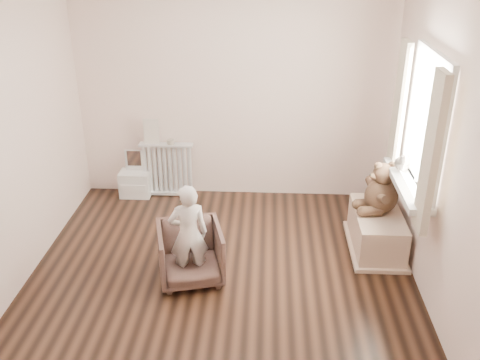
# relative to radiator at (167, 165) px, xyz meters

# --- Properties ---
(floor) EXTENTS (3.60, 3.60, 0.01)m
(floor) POSITION_rel_radiator_xyz_m (0.79, -1.68, -0.39)
(floor) COLOR black
(floor) RESTS_ON ground
(back_wall) EXTENTS (3.60, 0.02, 2.60)m
(back_wall) POSITION_rel_radiator_xyz_m (0.79, 0.12, 0.91)
(back_wall) COLOR white
(back_wall) RESTS_ON ground
(front_wall) EXTENTS (3.60, 0.02, 2.60)m
(front_wall) POSITION_rel_radiator_xyz_m (0.79, -3.48, 0.91)
(front_wall) COLOR white
(front_wall) RESTS_ON ground
(left_wall) EXTENTS (0.02, 3.60, 2.60)m
(left_wall) POSITION_rel_radiator_xyz_m (-1.01, -1.68, 0.91)
(left_wall) COLOR white
(left_wall) RESTS_ON ground
(right_wall) EXTENTS (0.02, 3.60, 2.60)m
(right_wall) POSITION_rel_radiator_xyz_m (2.59, -1.68, 0.91)
(right_wall) COLOR white
(right_wall) RESTS_ON ground
(window) EXTENTS (0.03, 0.90, 1.10)m
(window) POSITION_rel_radiator_xyz_m (2.55, -1.38, 1.06)
(window) COLOR white
(window) RESTS_ON right_wall
(window_sill) EXTENTS (0.22, 1.10, 0.06)m
(window_sill) POSITION_rel_radiator_xyz_m (2.46, -1.38, 0.48)
(window_sill) COLOR silver
(window_sill) RESTS_ON right_wall
(curtain_left) EXTENTS (0.06, 0.26, 1.30)m
(curtain_left) POSITION_rel_radiator_xyz_m (2.44, -1.95, 1.00)
(curtain_left) COLOR beige
(curtain_left) RESTS_ON right_wall
(curtain_right) EXTENTS (0.06, 0.26, 1.30)m
(curtain_right) POSITION_rel_radiator_xyz_m (2.44, -0.81, 1.00)
(curtain_right) COLOR beige
(curtain_right) RESTS_ON right_wall
(radiator) EXTENTS (0.63, 0.12, 0.67)m
(radiator) POSITION_rel_radiator_xyz_m (0.00, 0.00, 0.00)
(radiator) COLOR silver
(radiator) RESTS_ON floor
(paper_doll) EXTENTS (0.18, 0.02, 0.30)m
(paper_doll) POSITION_rel_radiator_xyz_m (-0.16, 0.00, 0.43)
(paper_doll) COLOR beige
(paper_doll) RESTS_ON radiator
(tin_a) EXTENTS (0.09, 0.09, 0.05)m
(tin_a) POSITION_rel_radiator_xyz_m (0.06, 0.00, 0.30)
(tin_a) COLOR #A59E8C
(tin_a) RESTS_ON radiator
(toy_vanity) EXTENTS (0.36, 0.26, 0.57)m
(toy_vanity) POSITION_rel_radiator_xyz_m (-0.39, -0.03, -0.11)
(toy_vanity) COLOR silver
(toy_vanity) RESTS_ON floor
(armchair) EXTENTS (0.70, 0.71, 0.53)m
(armchair) POSITION_rel_radiator_xyz_m (0.51, -1.70, -0.12)
(armchair) COLOR brown
(armchair) RESTS_ON floor
(child) EXTENTS (0.40, 0.31, 0.96)m
(child) POSITION_rel_radiator_xyz_m (0.51, -1.75, 0.11)
(child) COLOR silver
(child) RESTS_ON armchair
(toy_bench) EXTENTS (0.46, 0.86, 0.40)m
(toy_bench) POSITION_rel_radiator_xyz_m (2.31, -1.08, -0.19)
(toy_bench) COLOR beige
(toy_bench) RESTS_ON floor
(teddy_bear) EXTENTS (0.48, 0.40, 0.52)m
(teddy_bear) POSITION_rel_radiator_xyz_m (2.32, -1.04, 0.28)
(teddy_bear) COLOR #3C281A
(teddy_bear) RESTS_ON toy_bench
(plush_cat) EXTENTS (0.17, 0.25, 0.19)m
(plush_cat) POSITION_rel_radiator_xyz_m (2.45, -1.15, 0.61)
(plush_cat) COLOR #685F59
(plush_cat) RESTS_ON window_sill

